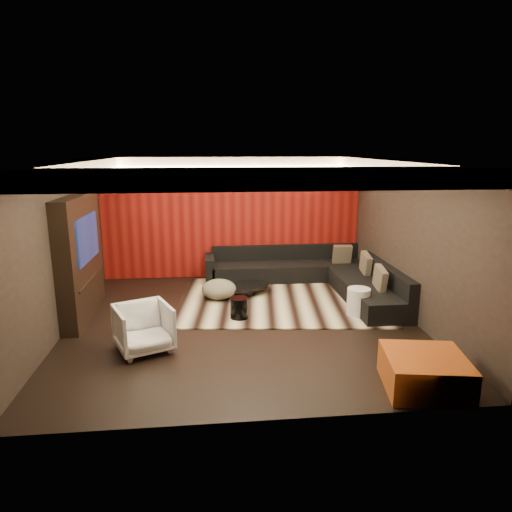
{
  "coord_description": "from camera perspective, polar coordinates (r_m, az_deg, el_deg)",
  "views": [
    {
      "loc": [
        -0.56,
        -7.55,
        3.02
      ],
      "look_at": [
        0.3,
        0.6,
        1.05
      ],
      "focal_mm": 32.0,
      "sensor_mm": 36.0,
      "label": 1
    }
  ],
  "objects": [
    {
      "name": "soffit_back",
      "position": [
        10.27,
        -2.96,
        11.66
      ],
      "size": [
        6.0,
        0.6,
        0.22
      ],
      "primitive_type": "cube",
      "color": "silver",
      "rests_on": "ground"
    },
    {
      "name": "tv_surround",
      "position": [
        8.68,
        -21.16,
        -0.19
      ],
      "size": [
        0.3,
        2.0,
        2.2
      ],
      "primitive_type": "cube",
      "color": "black",
      "rests_on": "ground"
    },
    {
      "name": "soffit_left",
      "position": [
        7.85,
        -22.2,
        10.13
      ],
      "size": [
        0.6,
        4.8,
        0.22
      ],
      "primitive_type": "cube",
      "color": "silver",
      "rests_on": "ground"
    },
    {
      "name": "wall_left",
      "position": [
        8.1,
        -23.49,
        0.84
      ],
      "size": [
        0.02,
        6.0,
        2.8
      ],
      "primitive_type": "cube",
      "color": "black",
      "rests_on": "ground"
    },
    {
      "name": "coffee_table",
      "position": [
        9.53,
        -1.44,
        -4.22
      ],
      "size": [
        1.47,
        1.47,
        0.19
      ],
      "primitive_type": "cylinder",
      "rotation": [
        0.0,
        0.0,
        0.37
      ],
      "color": "black",
      "rests_on": "rug"
    },
    {
      "name": "soffit_front",
      "position": [
        4.89,
        0.59,
        9.63
      ],
      "size": [
        6.0,
        0.6,
        0.22
      ],
      "primitive_type": "cube",
      "color": "silver",
      "rests_on": "ground"
    },
    {
      "name": "cove_back",
      "position": [
        9.93,
        -2.84,
        11.08
      ],
      "size": [
        4.8,
        0.08,
        0.04
      ],
      "primitive_type": "cube",
      "color": "#FFD899",
      "rests_on": "ground"
    },
    {
      "name": "sectional_sofa",
      "position": [
        10.08,
        7.38,
        -2.48
      ],
      "size": [
        3.65,
        3.5,
        0.75
      ],
      "color": "black",
      "rests_on": "floor"
    },
    {
      "name": "wall_back",
      "position": [
        10.7,
        -2.97,
        4.8
      ],
      "size": [
        6.0,
        0.02,
        2.8
      ],
      "primitive_type": "cube",
      "color": "black",
      "rests_on": "ground"
    },
    {
      "name": "rug",
      "position": [
        9.24,
        3.14,
        -5.52
      ],
      "size": [
        4.29,
        3.41,
        0.02
      ],
      "primitive_type": "cube",
      "rotation": [
        0.0,
        0.0,
        -0.11
      ],
      "color": "beige",
      "rests_on": "floor"
    },
    {
      "name": "tv_screen",
      "position": [
        8.57,
        -20.32,
        2.11
      ],
      "size": [
        0.04,
        1.3,
        0.8
      ],
      "primitive_type": "cube",
      "color": "black",
      "rests_on": "ground"
    },
    {
      "name": "wall_right",
      "position": [
        8.51,
        18.93,
        1.8
      ],
      "size": [
        0.02,
        6.0,
        2.8
      ],
      "primitive_type": "cube",
      "color": "black",
      "rests_on": "ground"
    },
    {
      "name": "cove_right",
      "position": [
        8.11,
        15.34,
        10.07
      ],
      "size": [
        0.08,
        4.8,
        0.04
      ],
      "primitive_type": "cube",
      "color": "#FFD899",
      "rests_on": "ground"
    },
    {
      "name": "striped_pouf",
      "position": [
        9.27,
        -4.67,
        -4.15
      ],
      "size": [
        0.9,
        0.9,
        0.39
      ],
      "primitive_type": "ellipsoid",
      "rotation": [
        0.0,
        0.0,
        -0.35
      ],
      "color": "#C0B794",
      "rests_on": "rug"
    },
    {
      "name": "white_side_table",
      "position": [
        8.56,
        12.67,
        -5.64
      ],
      "size": [
        0.47,
        0.47,
        0.52
      ],
      "primitive_type": "cylinder",
      "rotation": [
        0.0,
        0.0,
        0.14
      ],
      "color": "silver",
      "rests_on": "floor"
    },
    {
      "name": "cove_left",
      "position": [
        7.77,
        -19.7,
        9.64
      ],
      "size": [
        0.08,
        4.8,
        0.04
      ],
      "primitive_type": "cube",
      "color": "#FFD899",
      "rests_on": "ground"
    },
    {
      "name": "tv_shelf",
      "position": [
        8.74,
        -19.92,
        -2.72
      ],
      "size": [
        0.04,
        1.6,
        0.04
      ],
      "primitive_type": "cube",
      "color": "black",
      "rests_on": "ground"
    },
    {
      "name": "cove_front",
      "position": [
        5.24,
        0.15,
        8.9
      ],
      "size": [
        4.8,
        0.08,
        0.04
      ],
      "primitive_type": "cube",
      "color": "#FFD899",
      "rests_on": "ground"
    },
    {
      "name": "throw_pillows",
      "position": [
        9.77,
        13.04,
        -1.06
      ],
      "size": [
        0.51,
        2.36,
        0.5
      ],
      "color": "#BEAC8B",
      "rests_on": "sectional_sofa"
    },
    {
      "name": "red_feature_wall",
      "position": [
        10.66,
        -2.96,
        4.76
      ],
      "size": [
        5.98,
        0.05,
        2.78
      ],
      "primitive_type": "cube",
      "color": "#6B0C0A",
      "rests_on": "ground"
    },
    {
      "name": "ceiling",
      "position": [
        7.57,
        -1.82,
        11.92
      ],
      "size": [
        6.0,
        6.0,
        0.02
      ],
      "primitive_type": "cube",
      "color": "silver",
      "rests_on": "ground"
    },
    {
      "name": "orange_ottoman",
      "position": [
        6.38,
        20.34,
        -13.45
      ],
      "size": [
        1.15,
        1.15,
        0.44
      ],
      "primitive_type": "cube",
      "rotation": [
        0.0,
        0.0,
        -0.17
      ],
      "color": "#B13B16",
      "rests_on": "floor"
    },
    {
      "name": "armchair",
      "position": [
        7.14,
        -13.86,
        -8.75
      ],
      "size": [
        1.03,
        1.04,
        0.72
      ],
      "primitive_type": "imported",
      "rotation": [
        0.0,
        0.0,
        0.41
      ],
      "color": "silver",
      "rests_on": "floor"
    },
    {
      "name": "soffit_right",
      "position": [
        8.23,
        17.63,
        10.6
      ],
      "size": [
        0.6,
        4.8,
        0.22
      ],
      "primitive_type": "cube",
      "color": "silver",
      "rests_on": "ground"
    },
    {
      "name": "floor",
      "position": [
        8.16,
        -1.67,
        -8.3
      ],
      "size": [
        6.0,
        6.0,
        0.02
      ],
      "primitive_type": "cube",
      "color": "black",
      "rests_on": "ground"
    },
    {
      "name": "drum_stool",
      "position": [
        8.22,
        -2.12,
        -6.49
      ],
      "size": [
        0.39,
        0.39,
        0.38
      ],
      "primitive_type": "cylinder",
      "rotation": [
        0.0,
        0.0,
        0.23
      ],
      "color": "black",
      "rests_on": "rug"
    }
  ]
}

